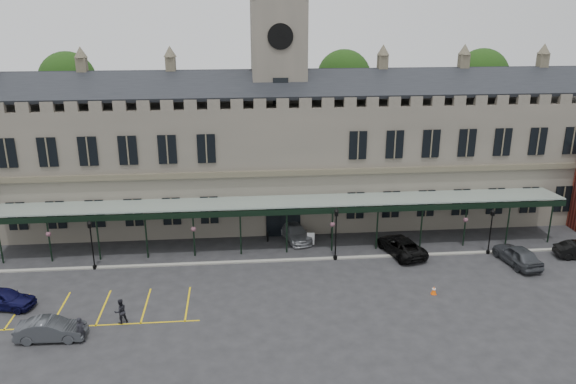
{
  "coord_description": "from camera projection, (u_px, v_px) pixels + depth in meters",
  "views": [
    {
      "loc": [
        -3.98,
        -37.67,
        20.8
      ],
      "look_at": [
        0.0,
        6.0,
        6.0
      ],
      "focal_mm": 35.0,
      "sensor_mm": 36.0,
      "label": 1
    }
  ],
  "objects": [
    {
      "name": "lamp_post_left",
      "position": [
        92.0,
        240.0,
        45.45
      ],
      "size": [
        0.41,
        0.41,
        4.31
      ],
      "color": "black",
      "rests_on": "ground"
    },
    {
      "name": "tree_behind_left",
      "position": [
        68.0,
        81.0,
        60.13
      ],
      "size": [
        6.0,
        6.0,
        16.0
      ],
      "color": "#332314",
      "rests_on": "ground"
    },
    {
      "name": "bollard_right",
      "position": [
        332.0,
        233.0,
        52.16
      ],
      "size": [
        0.18,
        0.18,
        0.99
      ],
      "primitive_type": "cylinder",
      "color": "black",
      "rests_on": "ground"
    },
    {
      "name": "canopy",
      "position": [
        286.0,
        226.0,
        48.81
      ],
      "size": [
        50.0,
        4.1,
        4.3
      ],
      "color": "#8C9E93",
      "rests_on": "ground"
    },
    {
      "name": "car_right_a",
      "position": [
        517.0,
        255.0,
        46.82
      ],
      "size": [
        2.73,
        5.17,
        1.68
      ],
      "primitive_type": "imported",
      "rotation": [
        0.0,
        0.0,
        3.3
      ],
      "color": "#383B40",
      "rests_on": "ground"
    },
    {
      "name": "car_left_a",
      "position": [
        4.0,
        298.0,
        40.12
      ],
      "size": [
        4.64,
        2.67,
        1.48
      ],
      "primitive_type": "imported",
      "rotation": [
        0.0,
        0.0,
        1.35
      ],
      "color": "black",
      "rests_on": "ground"
    },
    {
      "name": "tree_behind_right",
      "position": [
        482.0,
        77.0,
        64.09
      ],
      "size": [
        6.0,
        6.0,
        16.0
      ],
      "color": "#332314",
      "rests_on": "ground"
    },
    {
      "name": "car_taxi",
      "position": [
        295.0,
        232.0,
        51.83
      ],
      "size": [
        3.2,
        5.24,
        1.42
      ],
      "primitive_type": "imported",
      "rotation": [
        0.0,
        0.0,
        0.27
      ],
      "color": "#929499",
      "rests_on": "ground"
    },
    {
      "name": "person_b",
      "position": [
        121.0,
        311.0,
        38.17
      ],
      "size": [
        1.09,
        1.03,
        1.78
      ],
      "primitive_type": "imported",
      "rotation": [
        0.0,
        0.0,
        3.69
      ],
      "color": "black",
      "rests_on": "ground"
    },
    {
      "name": "sign_board",
      "position": [
        311.0,
        239.0,
        50.69
      ],
      "size": [
        0.68,
        0.14,
        1.17
      ],
      "rotation": [
        0.0,
        0.0,
        -0.13
      ],
      "color": "black",
      "rests_on": "ground"
    },
    {
      "name": "person_a",
      "position": [
        81.0,
        330.0,
        35.95
      ],
      "size": [
        0.78,
        0.74,
        1.79
      ],
      "primitive_type": "imported",
      "rotation": [
        0.0,
        0.0,
        0.66
      ],
      "color": "black",
      "rests_on": "ground"
    },
    {
      "name": "ground",
      "position": [
        295.0,
        292.0,
        42.53
      ],
      "size": [
        140.0,
        140.0,
        0.0
      ],
      "primitive_type": "plane",
      "color": "#242426"
    },
    {
      "name": "tree_behind_mid",
      "position": [
        344.0,
        78.0,
        62.71
      ],
      "size": [
        6.0,
        6.0,
        16.0
      ],
      "color": "#332314",
      "rests_on": "ground"
    },
    {
      "name": "bollard_left",
      "position": [
        268.0,
        237.0,
        51.4
      ],
      "size": [
        0.17,
        0.17,
        0.94
      ],
      "primitive_type": "cylinder",
      "color": "black",
      "rests_on": "ground"
    },
    {
      "name": "car_van",
      "position": [
        401.0,
        246.0,
        48.8
      ],
      "size": [
        3.78,
        5.87,
        1.5
      ],
      "primitive_type": "imported",
      "rotation": [
        0.0,
        0.0,
        3.4
      ],
      "color": "black",
      "rests_on": "ground"
    },
    {
      "name": "parking_markings",
      "position": [
        102.0,
        311.0,
        39.91
      ],
      "size": [
        16.0,
        6.0,
        0.01
      ],
      "primitive_type": null,
      "color": "gold",
      "rests_on": "ground"
    },
    {
      "name": "clock_tower",
      "position": [
        278.0,
        88.0,
        53.43
      ],
      "size": [
        5.6,
        5.6,
        24.8
      ],
      "color": "#5C574D",
      "rests_on": "ground"
    },
    {
      "name": "lamp_post_right",
      "position": [
        491.0,
        227.0,
        48.28
      ],
      "size": [
        0.4,
        0.4,
        4.19
      ],
      "color": "black",
      "rests_on": "ground"
    },
    {
      "name": "kerb",
      "position": [
        289.0,
        260.0,
        47.71
      ],
      "size": [
        60.0,
        0.4,
        0.12
      ],
      "primitive_type": "cube",
      "color": "gray",
      "rests_on": "ground"
    },
    {
      "name": "lamp_post_mid",
      "position": [
        336.0,
        229.0,
        47.08
      ],
      "size": [
        0.44,
        0.44,
        4.69
      ],
      "color": "black",
      "rests_on": "ground"
    },
    {
      "name": "car_left_b",
      "position": [
        51.0,
        329.0,
        36.34
      ],
      "size": [
        4.44,
        1.63,
        1.45
      ],
      "primitive_type": "imported",
      "rotation": [
        0.0,
        0.0,
        1.55
      ],
      "color": "#383B40",
      "rests_on": "ground"
    },
    {
      "name": "traffic_cone",
      "position": [
        434.0,
        290.0,
        42.14
      ],
      "size": [
        0.41,
        0.41,
        0.66
      ],
      "rotation": [
        0.0,
        0.0,
        -0.39
      ],
      "color": "#FF5608",
      "rests_on": "ground"
    },
    {
      "name": "station_building",
      "position": [
        279.0,
        156.0,
        55.48
      ],
      "size": [
        60.0,
        10.36,
        17.3
      ],
      "color": "#5C574D",
      "rests_on": "ground"
    }
  ]
}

